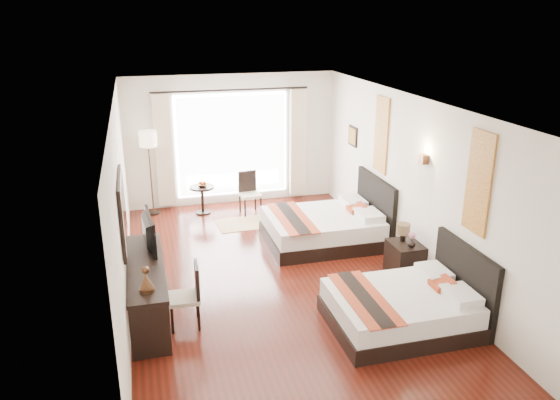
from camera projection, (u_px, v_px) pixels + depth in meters
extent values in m
cube|color=#38130A|center=(275.00, 277.00, 8.74)|extent=(4.50, 7.50, 0.01)
cube|color=white|center=(275.00, 102.00, 7.82)|extent=(4.50, 7.50, 0.02)
cube|color=silver|center=(409.00, 183.00, 8.82)|extent=(0.01, 7.50, 2.80)
cube|color=silver|center=(122.00, 207.00, 7.74)|extent=(0.01, 7.50, 2.80)
cube|color=silver|center=(232.00, 140.00, 11.70)|extent=(4.50, 0.01, 2.80)
cube|color=silver|center=(379.00, 323.00, 4.86)|extent=(4.50, 0.01, 2.80)
cube|color=white|center=(232.00, 145.00, 11.72)|extent=(2.40, 0.02, 2.20)
cube|color=white|center=(232.00, 146.00, 11.66)|extent=(2.30, 0.02, 2.10)
cube|color=beige|center=(164.00, 151.00, 11.28)|extent=(0.35, 0.14, 2.35)
cube|color=beige|center=(298.00, 143.00, 11.98)|extent=(0.35, 0.14, 2.35)
cube|color=maroon|center=(479.00, 183.00, 6.97)|extent=(0.03, 0.50, 1.35)
cube|color=maroon|center=(381.00, 135.00, 9.64)|extent=(0.03, 0.50, 1.35)
cube|color=#452A18|center=(424.00, 159.00, 8.20)|extent=(0.10, 0.14, 0.14)
cube|color=black|center=(122.00, 211.00, 7.13)|extent=(0.04, 1.25, 0.95)
cube|color=white|center=(124.00, 211.00, 7.13)|extent=(0.01, 1.12, 0.82)
cube|color=black|center=(398.00, 319.00, 7.34)|extent=(1.83, 1.43, 0.22)
cube|color=silver|center=(400.00, 302.00, 7.26)|extent=(1.77, 1.39, 0.27)
cube|color=black|center=(464.00, 282.00, 7.43)|extent=(0.08, 1.43, 1.07)
cube|color=maroon|center=(364.00, 298.00, 7.09)|extent=(0.49, 1.49, 0.02)
cube|color=black|center=(322.00, 236.00, 9.99)|extent=(2.00, 1.56, 0.24)
cube|color=silver|center=(322.00, 223.00, 9.90)|extent=(1.94, 1.52, 0.29)
cube|color=black|center=(375.00, 208.00, 10.08)|extent=(0.08, 1.56, 1.17)
cube|color=maroon|center=(292.00, 218.00, 9.71)|extent=(0.54, 1.62, 0.02)
cube|color=black|center=(405.00, 259.00, 8.70)|extent=(0.47, 0.58, 0.55)
cylinder|color=black|center=(402.00, 239.00, 8.69)|extent=(0.09, 0.09, 0.18)
cylinder|color=#463522|center=(403.00, 229.00, 8.64)|extent=(0.22, 0.22, 0.16)
imported|color=black|center=(411.00, 246.00, 8.48)|extent=(0.16, 0.16, 0.14)
cube|color=black|center=(148.00, 289.00, 7.57)|extent=(0.50, 2.20, 0.76)
imported|color=black|center=(144.00, 232.00, 7.86)|extent=(0.19, 0.90, 0.52)
cube|color=#BEB692|center=(184.00, 298.00, 7.26)|extent=(0.43, 0.43, 0.05)
cube|color=black|center=(197.00, 280.00, 7.22)|extent=(0.06, 0.39, 0.46)
cylinder|color=black|center=(154.00, 213.00, 11.45)|extent=(0.26, 0.26, 0.03)
cylinder|color=#452A18|center=(151.00, 178.00, 11.20)|extent=(0.03, 0.03, 1.49)
cylinder|color=#F7DEC1|center=(148.00, 139.00, 10.93)|extent=(0.35, 0.35, 0.31)
cylinder|color=black|center=(203.00, 200.00, 11.38)|extent=(0.51, 0.51, 0.59)
imported|color=#4B371A|center=(202.00, 185.00, 11.26)|extent=(0.26, 0.26, 0.05)
cube|color=#BEB692|center=(250.00, 195.00, 11.33)|extent=(0.46, 0.46, 0.05)
cube|color=black|center=(247.00, 181.00, 11.41)|extent=(0.38, 0.09, 0.45)
cube|color=tan|center=(245.00, 223.00, 10.90)|extent=(1.14, 0.80, 0.01)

